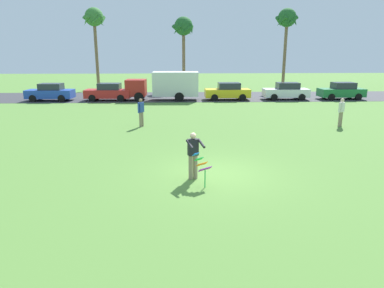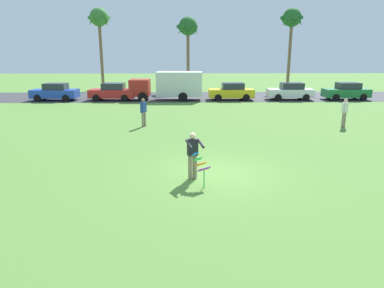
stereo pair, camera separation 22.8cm
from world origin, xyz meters
TOP-DOWN VIEW (x-y plane):
  - ground_plane at (0.00, 0.00)m, footprint 120.00×120.00m
  - road_strip at (0.00, 23.02)m, footprint 120.00×8.00m
  - person_kite_flyer at (-0.92, -0.48)m, footprint 0.69×0.75m
  - kite_held at (-0.65, -1.21)m, footprint 0.67×0.72m
  - parked_car_blue at (-13.29, 20.62)m, footprint 4.25×1.93m
  - parked_car_red at (-7.94, 20.62)m, footprint 4.26×1.96m
  - parked_truck_red_cab at (-2.51, 20.62)m, footprint 6.76×2.26m
  - parked_car_yellow at (3.22, 20.62)m, footprint 4.22×1.88m
  - parked_car_white at (8.80, 20.62)m, footprint 4.22×1.87m
  - parked_car_green at (14.16, 20.62)m, footprint 4.25×1.93m
  - palm_tree_left_near at (-11.04, 30.63)m, footprint 2.58×2.71m
  - palm_tree_right_near at (-0.77, 29.94)m, footprint 2.58×2.71m
  - palm_tree_centre_far at (11.14, 29.78)m, footprint 2.58×2.71m
  - person_walker_near at (-3.72, 8.79)m, footprint 0.38×0.50m
  - person_walker_far at (8.53, 8.37)m, footprint 0.46×0.40m

SIDE VIEW (x-z plane):
  - ground_plane at x=0.00m, z-range 0.00..0.00m
  - road_strip at x=0.00m, z-range 0.00..0.01m
  - kite_held at x=-0.65m, z-range 0.20..1.34m
  - parked_car_blue at x=-13.29m, z-range -0.03..1.57m
  - parked_car_red at x=-7.94m, z-range -0.03..1.57m
  - parked_car_yellow at x=3.22m, z-range -0.03..1.57m
  - parked_car_white at x=8.80m, z-range -0.03..1.57m
  - parked_car_green at x=14.16m, z-range -0.03..1.57m
  - person_walker_near at x=-3.72m, z-range 0.07..1.80m
  - person_walker_far at x=8.53m, z-range 0.07..1.80m
  - person_kite_flyer at x=-0.92m, z-range 0.09..1.82m
  - parked_truck_red_cab at x=-2.51m, z-range 0.10..2.72m
  - palm_tree_right_near at x=-0.77m, z-range 2.74..11.02m
  - palm_tree_centre_far at x=11.14m, z-range 3.14..12.36m
  - palm_tree_left_near at x=-11.04m, z-range 3.17..12.47m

